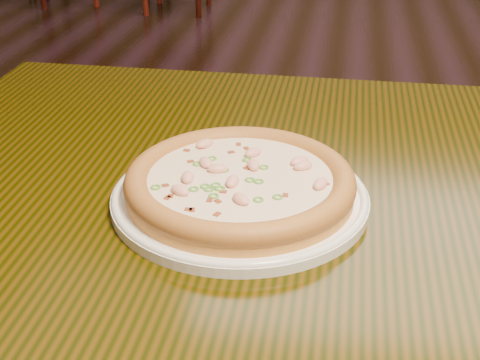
# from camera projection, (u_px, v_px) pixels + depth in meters

# --- Properties ---
(ground) EXTENTS (9.00, 9.00, 0.00)m
(ground) POSITION_uv_depth(u_px,v_px,m) (399.00, 326.00, 1.71)
(ground) COLOR black
(hero_table) EXTENTS (1.20, 0.80, 0.75)m
(hero_table) POSITION_uv_depth(u_px,v_px,m) (339.00, 258.00, 0.85)
(hero_table) COLOR black
(hero_table) RESTS_ON ground
(plate) EXTENTS (0.30, 0.30, 0.02)m
(plate) POSITION_uv_depth(u_px,v_px,m) (240.00, 196.00, 0.77)
(plate) COLOR white
(plate) RESTS_ON hero_table
(pizza) EXTENTS (0.27, 0.27, 0.03)m
(pizza) POSITION_uv_depth(u_px,v_px,m) (240.00, 182.00, 0.76)
(pizza) COLOR #CD883C
(pizza) RESTS_ON plate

